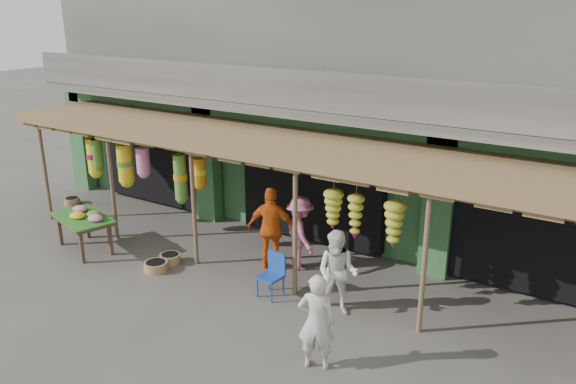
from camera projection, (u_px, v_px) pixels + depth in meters
The scene contains 12 objects.
ground at pixel (259, 277), 11.58m from camera, with size 80.00×80.00×0.00m, color #514C47.
building at pixel (366, 85), 14.41m from camera, with size 16.40×6.80×7.00m.
awning at pixel (273, 147), 11.48m from camera, with size 14.00×2.70×2.79m.
flower_table at pixel (84, 219), 12.63m from camera, with size 1.76×1.33×0.94m.
blue_chair at pixel (273, 272), 10.72m from camera, with size 0.46×0.47×0.87m.
basket_left at pixel (72, 201), 15.76m from camera, with size 0.43×0.43×0.18m, color olive.
basket_mid at pixel (156, 266), 11.82m from camera, with size 0.50×0.50×0.19m, color olive.
basket_right at pixel (170, 259), 12.16m from camera, with size 0.45×0.45×0.20m, color #8A6140.
person_front at pixel (316, 322), 8.47m from camera, with size 0.57×0.38×1.58m, color beige.
person_right at pixel (337, 273), 10.01m from camera, with size 0.77×0.60×1.58m, color white.
person_vendor at pixel (272, 229), 11.70m from camera, with size 1.05×0.44×1.79m, color #DD5D14.
person_shopper at pixel (300, 233), 11.72m from camera, with size 1.03×0.59×1.59m, color #CC6C90.
Camera 1 is at (6.08, -8.49, 5.35)m, focal length 35.00 mm.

